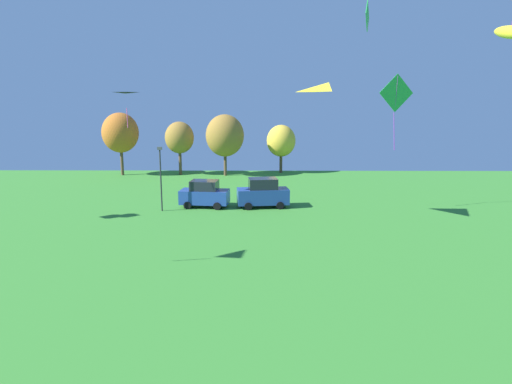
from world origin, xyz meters
TOP-DOWN VIEW (x-y plane):
  - kite_flying_0 at (-12.14, 36.98)m, footprint 1.76×1.48m
  - kite_flying_1 at (15.92, 35.25)m, footprint 1.22×4.32m
  - kite_flying_4 at (8.96, 38.32)m, footprint 2.89×0.83m
  - kite_flying_8 at (3.15, 35.19)m, footprint 2.90×3.02m
  - kite_flying_9 at (3.67, 26.00)m, footprint 0.53×1.51m
  - parked_car_leftmost at (-6.53, 39.21)m, footprint 4.25×2.40m
  - parked_car_second_from_left at (-1.57, 39.18)m, footprint 4.50×2.43m
  - light_post_1 at (-9.88, 37.76)m, footprint 0.36×0.20m
  - treeline_tree_0 at (-18.66, 56.33)m, footprint 4.36×4.36m
  - treeline_tree_1 at (-11.61, 56.67)m, footprint 3.49×3.49m
  - treeline_tree_2 at (-6.04, 56.01)m, footprint 4.57×4.57m
  - treeline_tree_3 at (0.80, 58.37)m, footprint 3.59×3.59m

SIDE VIEW (x-z plane):
  - parked_car_leftmost at x=-6.53m, z-range -0.01..2.28m
  - parked_car_second_from_left at x=-1.57m, z-range -0.03..2.47m
  - light_post_1 at x=-9.88m, z-range 0.39..5.67m
  - treeline_tree_3 at x=0.80m, z-range 1.00..6.99m
  - treeline_tree_1 at x=-11.61m, z-range 1.29..7.75m
  - treeline_tree_2 at x=-6.04m, z-range 1.15..8.50m
  - treeline_tree_0 at x=-18.66m, z-range 1.36..8.90m
  - kite_flying_0 at x=-12.14m, z-range 7.76..9.87m
  - kite_flying_8 at x=3.15m, z-range 8.96..9.68m
  - kite_flying_4 at x=8.96m, z-range 6.34..12.36m
  - kite_flying_9 at x=3.67m, z-range 12.37..13.95m
  - kite_flying_1 at x=15.92m, z-range 12.83..14.47m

